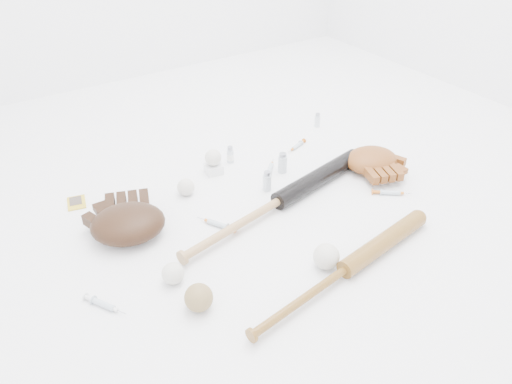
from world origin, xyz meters
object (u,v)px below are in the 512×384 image
bat_wood (346,269)px  glove_dark (128,223)px  bat_dark (279,201)px  pedestal (214,169)px

bat_wood → glove_dark: 0.71m
bat_wood → bat_dark: bearing=76.5°
bat_wood → pedestal: size_ratio=12.43×
glove_dark → pedestal: 0.47m
glove_dark → pedestal: bearing=44.4°
pedestal → bat_dark: bearing=-77.4°
bat_wood → glove_dark: (-0.47, 0.54, 0.02)m
bat_dark → pedestal: (-0.08, 0.34, -0.02)m
bat_dark → bat_wood: (-0.04, -0.39, -0.00)m
bat_dark → pedestal: size_ratio=14.38×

